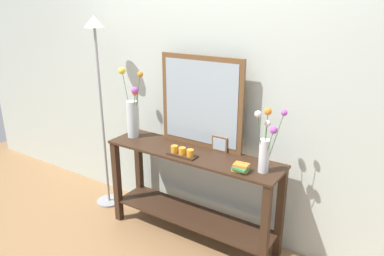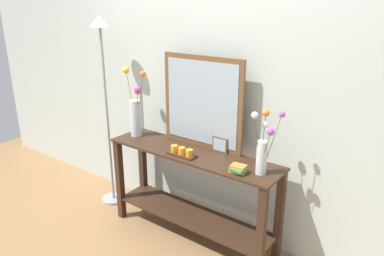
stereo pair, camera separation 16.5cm
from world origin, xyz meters
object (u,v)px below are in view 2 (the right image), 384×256
Objects in this scene: console_table at (192,186)px; book_stack at (238,169)px; floor_lamp at (105,82)px; candle_tray at (182,152)px; tall_vase_left at (136,111)px; picture_frame_small at (220,145)px; mirror_leaning at (202,102)px; vase_right at (263,147)px.

console_table is 0.59m from book_stack.
candle_tray is at bearing -6.46° from floor_lamp.
tall_vase_left reaches higher than book_stack.
picture_frame_small is 0.39m from book_stack.
console_table is 6.10× the size of candle_tray.
console_table is at bearing -141.71° from picture_frame_small.
book_stack is 1.54m from floor_lamp.
mirror_leaning is 1.00m from floor_lamp.
book_stack is (0.48, -0.10, 0.34)m from console_table.
console_table is at bearing 177.85° from vase_right.
book_stack is at bearing -4.46° from floor_lamp.
tall_vase_left is 1.13m from book_stack.
vase_right is at bearing -1.23° from floor_lamp.
vase_right reaches higher than book_stack.
vase_right is at bearing 29.93° from book_stack.
vase_right is at bearing -19.80° from picture_frame_small.
mirror_leaning reaches higher than book_stack.
mirror_leaning is 0.66m from book_stack.
vase_right reaches higher than candle_tray.
console_table is 10.85× the size of picture_frame_small.
mirror_leaning is at bearing 87.96° from candle_tray.
tall_vase_left is 1.31× the size of vase_right.
candle_tray is (-0.01, -0.26, -0.34)m from mirror_leaning.
book_stack is at bearing -27.86° from mirror_leaning.
candle_tray is at bearing -130.14° from picture_frame_small.
picture_frame_small is at bearing 8.78° from tall_vase_left.
candle_tray is 0.50m from book_stack.
floor_lamp reaches higher than vase_right.
tall_vase_left is 4.76× the size of book_stack.
vase_right is 0.26× the size of floor_lamp.
console_table is 0.80m from vase_right.
candle_tray is (-0.64, -0.08, -0.17)m from vase_right.
console_table is 11.67× the size of book_stack.
mirror_leaning is 0.68m from vase_right.
mirror_leaning reaches higher than vase_right.
mirror_leaning is at bearing 152.14° from book_stack.
picture_frame_small is at bearing -6.03° from mirror_leaning.
mirror_leaning is at bearing 8.36° from floor_lamp.
vase_right is at bearing -2.15° from console_table.
mirror_leaning is 0.64m from tall_vase_left.
picture_frame_small is (0.80, 0.12, -0.16)m from tall_vase_left.
console_table is 2.00× the size of mirror_leaning.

